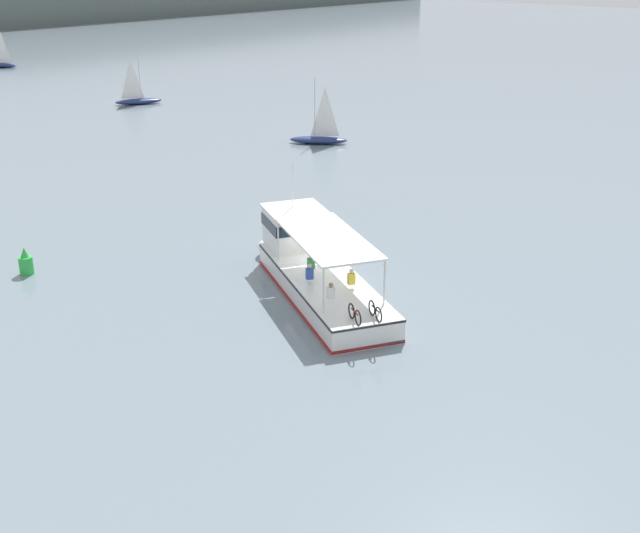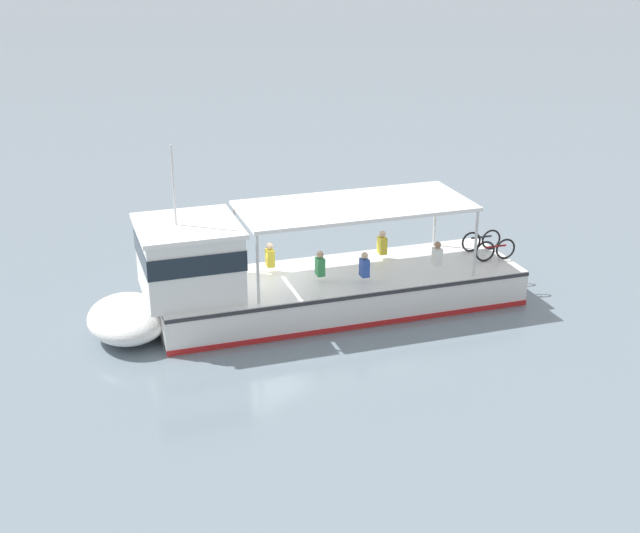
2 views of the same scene
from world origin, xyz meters
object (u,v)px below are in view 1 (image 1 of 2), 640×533
Objects in this scene: sailboat_mid_channel at (319,137)px; ferry_main at (313,267)px; channel_buoy at (26,263)px; sailboat_near_starboard at (2,63)px; sailboat_far_right at (138,99)px.

ferry_main is at bearing -139.39° from sailboat_mid_channel.
ferry_main is at bearing -55.22° from channel_buoy.
sailboat_mid_channel is at bearing -95.66° from sailboat_near_starboard.
sailboat_far_right reaches higher than ferry_main.
ferry_main is 8.99× the size of channel_buoy.
sailboat_far_right is 1.00× the size of sailboat_mid_channel.
sailboat_far_right is 47.36m from channel_buoy.
sailboat_far_right and sailboat_near_starboard have the same top height.
channel_buoy is (-31.43, -8.01, 0.03)m from sailboat_mid_channel.
sailboat_far_right is at bearing 62.05° from ferry_main.
ferry_main is 52.20m from sailboat_far_right.
sailboat_mid_channel is at bearing -92.80° from sailboat_far_right.
sailboat_near_starboard is 3.86× the size of channel_buoy.
sailboat_mid_channel is 1.00× the size of sailboat_near_starboard.
sailboat_near_starboard reaches higher than ferry_main.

